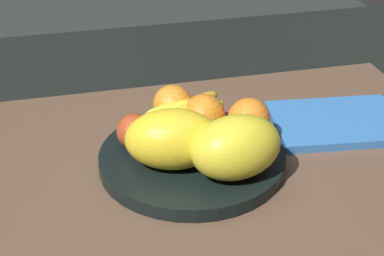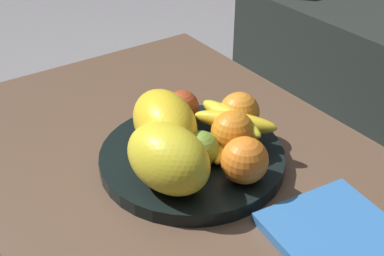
{
  "view_description": "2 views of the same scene",
  "coord_description": "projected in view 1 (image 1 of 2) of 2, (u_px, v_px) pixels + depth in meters",
  "views": [
    {
      "loc": [
        -0.22,
        -0.87,
        1.03
      ],
      "look_at": [
        -0.01,
        0.01,
        0.5
      ],
      "focal_mm": 57.29,
      "sensor_mm": 36.0,
      "label": 1
    },
    {
      "loc": [
        0.59,
        -0.4,
        0.97
      ],
      "look_at": [
        -0.01,
        0.01,
        0.5
      ],
      "focal_mm": 47.08,
      "sensor_mm": 36.0,
      "label": 2
    }
  ],
  "objects": [
    {
      "name": "coffee_table",
      "position": [
        197.0,
        189.0,
        1.1
      ],
      "size": [
        1.02,
        0.67,
        0.43
      ],
      "color": "brown",
      "rests_on": "ground_plane"
    },
    {
      "name": "couch",
      "position": [
        122.0,
        11.0,
        2.13
      ],
      "size": [
        1.7,
        0.7,
        0.9
      ],
      "color": "#262C27",
      "rests_on": "ground_plane"
    },
    {
      "name": "fruit_bowl",
      "position": [
        192.0,
        159.0,
        1.08
      ],
      "size": [
        0.33,
        0.33,
        0.03
      ],
      "primitive_type": "cylinder",
      "color": "black",
      "rests_on": "coffee_table"
    },
    {
      "name": "melon_large_front",
      "position": [
        236.0,
        147.0,
        0.99
      ],
      "size": [
        0.17,
        0.13,
        0.11
      ],
      "primitive_type": "ellipsoid",
      "rotation": [
        0.0,
        0.0,
        0.16
      ],
      "color": "yellow",
      "rests_on": "fruit_bowl"
    },
    {
      "name": "melon_smaller_beside",
      "position": [
        173.0,
        139.0,
        1.01
      ],
      "size": [
        0.18,
        0.13,
        0.1
      ],
      "primitive_type": "ellipsoid",
      "rotation": [
        0.0,
        0.0,
        -0.2
      ],
      "color": "yellow",
      "rests_on": "fruit_bowl"
    },
    {
      "name": "orange_front",
      "position": [
        249.0,
        119.0,
        1.1
      ],
      "size": [
        0.08,
        0.08,
        0.08
      ],
      "primitive_type": "sphere",
      "color": "orange",
      "rests_on": "fruit_bowl"
    },
    {
      "name": "orange_left",
      "position": [
        204.0,
        115.0,
        1.11
      ],
      "size": [
        0.08,
        0.08,
        0.08
      ],
      "primitive_type": "sphere",
      "color": "orange",
      "rests_on": "fruit_bowl"
    },
    {
      "name": "orange_back",
      "position": [
        173.0,
        105.0,
        1.15
      ],
      "size": [
        0.08,
        0.08,
        0.08
      ],
      "primitive_type": "sphere",
      "color": "orange",
      "rests_on": "fruit_bowl"
    },
    {
      "name": "apple_front",
      "position": [
        135.0,
        131.0,
        1.07
      ],
      "size": [
        0.06,
        0.06,
        0.06
      ],
      "primitive_type": "sphere",
      "color": "#B34321",
      "rests_on": "fruit_bowl"
    },
    {
      "name": "apple_right",
      "position": [
        213.0,
        137.0,
        1.06
      ],
      "size": [
        0.06,
        0.06,
        0.06
      ],
      "primitive_type": "sphere",
      "color": "olive",
      "rests_on": "fruit_bowl"
    },
    {
      "name": "banana_bunch",
      "position": [
        191.0,
        118.0,
        1.12
      ],
      "size": [
        0.16,
        0.15,
        0.06
      ],
      "color": "gold",
      "rests_on": "fruit_bowl"
    },
    {
      "name": "magazine",
      "position": [
        337.0,
        122.0,
        1.2
      ],
      "size": [
        0.27,
        0.21,
        0.02
      ],
      "primitive_type": "cube",
      "rotation": [
        0.0,
        0.0,
        -0.12
      ],
      "color": "#3674C0",
      "rests_on": "coffee_table"
    }
  ]
}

